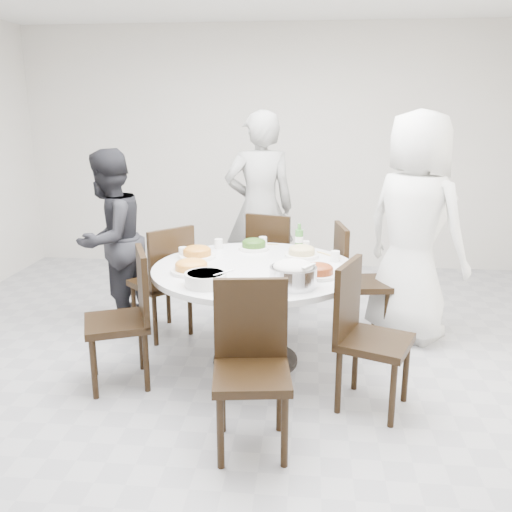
# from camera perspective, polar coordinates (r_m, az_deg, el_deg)

# --- Properties ---
(floor) EXTENTS (6.00, 6.00, 0.01)m
(floor) POSITION_cam_1_polar(r_m,az_deg,el_deg) (3.95, -0.85, -12.93)
(floor) COLOR #A2A2A7
(floor) RESTS_ON ground
(wall_back) EXTENTS (6.00, 0.01, 2.80)m
(wall_back) POSITION_cam_1_polar(r_m,az_deg,el_deg) (6.48, 2.19, 11.16)
(wall_back) COLOR silver
(wall_back) RESTS_ON ground
(dining_table) EXTENTS (1.50, 1.50, 0.75)m
(dining_table) POSITION_cam_1_polar(r_m,az_deg,el_deg) (4.06, -0.07, -6.26)
(dining_table) COLOR white
(dining_table) RESTS_ON floor
(chair_ne) EXTENTS (0.48, 0.48, 0.95)m
(chair_ne) POSITION_cam_1_polar(r_m,az_deg,el_deg) (4.60, 11.11, -2.60)
(chair_ne) COLOR black
(chair_ne) RESTS_ON floor
(chair_n) EXTENTS (0.53, 0.53, 0.95)m
(chair_n) POSITION_cam_1_polar(r_m,az_deg,el_deg) (5.10, 2.03, -0.54)
(chair_n) COLOR black
(chair_n) RESTS_ON floor
(chair_nw) EXTENTS (0.59, 0.59, 0.95)m
(chair_nw) POSITION_cam_1_polar(r_m,az_deg,el_deg) (4.60, -10.01, -2.56)
(chair_nw) COLOR black
(chair_nw) RESTS_ON floor
(chair_sw) EXTENTS (0.55, 0.55, 0.95)m
(chair_sw) POSITION_cam_1_polar(r_m,az_deg,el_deg) (3.83, -14.49, -6.51)
(chair_sw) COLOR black
(chair_sw) RESTS_ON floor
(chair_s) EXTENTS (0.47, 0.47, 0.95)m
(chair_s) POSITION_cam_1_polar(r_m,az_deg,el_deg) (3.02, -0.46, -12.09)
(chair_s) COLOR black
(chair_s) RESTS_ON floor
(chair_se) EXTENTS (0.55, 0.55, 0.95)m
(chair_se) POSITION_cam_1_polar(r_m,az_deg,el_deg) (3.50, 12.43, -8.49)
(chair_se) COLOR black
(chair_se) RESTS_ON floor
(diner_right) EXTENTS (1.07, 1.06, 1.87)m
(diner_right) POSITION_cam_1_polar(r_m,az_deg,el_deg) (4.56, 16.33, 2.87)
(diner_right) COLOR white
(diner_right) RESTS_ON floor
(diner_middle) EXTENTS (0.76, 0.59, 1.86)m
(diner_middle) POSITION_cam_1_polar(r_m,az_deg,el_deg) (5.26, 0.40, 5.02)
(diner_middle) COLOR black
(diner_middle) RESTS_ON floor
(diner_left) EXTENTS (0.76, 0.88, 1.55)m
(diner_left) POSITION_cam_1_polar(r_m,az_deg,el_deg) (4.84, -15.12, 1.68)
(diner_left) COLOR black
(diner_left) RESTS_ON floor
(dish_greens) EXTENTS (0.25, 0.25, 0.06)m
(dish_greens) POSITION_cam_1_polar(r_m,az_deg,el_deg) (4.41, -0.23, 1.08)
(dish_greens) COLOR white
(dish_greens) RESTS_ON dining_table
(dish_pale) EXTENTS (0.26, 0.26, 0.07)m
(dish_pale) POSITION_cam_1_polar(r_m,az_deg,el_deg) (4.21, 4.82, 0.35)
(dish_pale) COLOR white
(dish_pale) RESTS_ON dining_table
(dish_orange) EXTENTS (0.28, 0.28, 0.07)m
(dish_orange) POSITION_cam_1_polar(r_m,az_deg,el_deg) (4.19, -6.21, 0.29)
(dish_orange) COLOR white
(dish_orange) RESTS_ON dining_table
(dish_redbrown) EXTENTS (0.26, 0.26, 0.07)m
(dish_redbrown) POSITION_cam_1_polar(r_m,az_deg,el_deg) (3.73, 6.57, -1.70)
(dish_redbrown) COLOR white
(dish_redbrown) RESTS_ON dining_table
(dish_tofu) EXTENTS (0.29, 0.29, 0.08)m
(dish_tofu) POSITION_cam_1_polar(r_m,az_deg,el_deg) (3.82, -6.82, -1.21)
(dish_tofu) COLOR white
(dish_tofu) RESTS_ON dining_table
(rice_bowl) EXTENTS (0.31, 0.31, 0.13)m
(rice_bowl) POSITION_cam_1_polar(r_m,az_deg,el_deg) (3.50, 3.93, -2.20)
(rice_bowl) COLOR silver
(rice_bowl) RESTS_ON dining_table
(soup_bowl) EXTENTS (0.28, 0.28, 0.09)m
(soup_bowl) POSITION_cam_1_polar(r_m,az_deg,el_deg) (3.54, -5.30, -2.44)
(soup_bowl) COLOR white
(soup_bowl) RESTS_ON dining_table
(beverage_bottle) EXTENTS (0.06, 0.06, 0.23)m
(beverage_bottle) POSITION_cam_1_polar(r_m,az_deg,el_deg) (4.37, 4.56, 1.96)
(beverage_bottle) COLOR #387930
(beverage_bottle) RESTS_ON dining_table
(tea_cups) EXTENTS (0.07, 0.07, 0.08)m
(tea_cups) POSITION_cam_1_polar(r_m,az_deg,el_deg) (4.49, 0.59, 1.43)
(tea_cups) COLOR white
(tea_cups) RESTS_ON dining_table
(chopsticks) EXTENTS (0.24, 0.04, 0.01)m
(chopsticks) POSITION_cam_1_polar(r_m,az_deg,el_deg) (4.54, 1.00, 1.14)
(chopsticks) COLOR tan
(chopsticks) RESTS_ON dining_table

